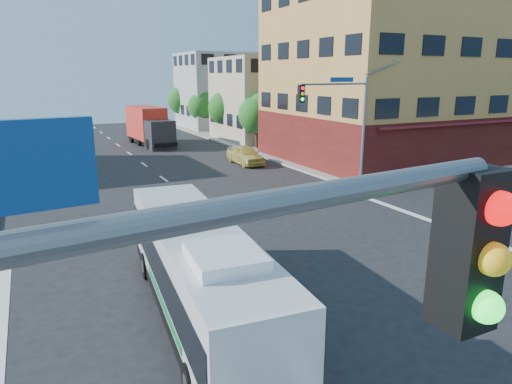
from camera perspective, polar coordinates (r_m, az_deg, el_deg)
name	(u,v)px	position (r m, az deg, el deg)	size (l,w,h in m)	color
ground	(311,288)	(16.15, 6.92, -11.84)	(120.00, 120.00, 0.00)	black
sidewalk_ne	(388,129)	(64.17, 16.20, 7.55)	(50.00, 50.00, 0.15)	gray
corner_building_ne	(392,90)	(41.48, 16.65, 12.14)	(18.10, 15.44, 14.00)	#C08845
building_east_near	(274,99)	(52.46, 2.29, 11.55)	(12.06, 10.06, 9.00)	#BCA98F
building_east_far	(226,91)	(65.07, -3.75, 12.53)	(12.06, 10.06, 10.00)	#AAAAA5
signal_mast_ne	(344,111)	(28.50, 10.95, 9.87)	(7.91, 1.13, 8.07)	slate
street_tree_a	(258,113)	(44.82, 0.24, 9.90)	(3.60, 3.60, 5.53)	#331E12
street_tree_b	(226,106)	(52.06, -3.77, 10.68)	(3.80, 3.80, 5.79)	#331E12
street_tree_c	(202,105)	(59.53, -6.78, 10.80)	(3.40, 3.40, 5.29)	#331E12
street_tree_d	(183,98)	(67.09, -9.15, 11.47)	(4.00, 4.00, 6.03)	#331E12
transit_bus	(198,270)	(13.65, -7.21, -9.71)	(3.25, 10.96, 3.20)	black
box_truck	(150,127)	(48.91, -13.15, 7.91)	(3.23, 8.84, 3.90)	#232328
parked_car	(245,155)	(37.52, -1.34, 4.68)	(1.82, 4.51, 1.54)	#CCB850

